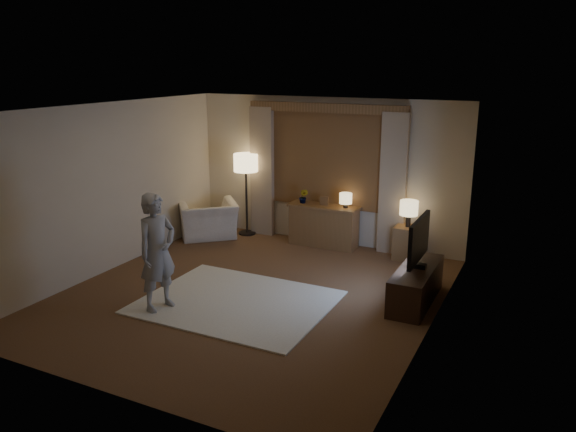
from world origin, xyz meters
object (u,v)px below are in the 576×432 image
Objects in this scene: side_table at (407,243)px; armchair at (208,220)px; person at (157,252)px; tv_stand at (416,285)px; sideboard at (324,227)px.

armchair is at bearing -173.15° from side_table.
armchair reaches higher than side_table.
tv_stand is at bearing -47.18° from person.
person is at bearing 70.91° from armchair.
tv_stand is at bearing -71.41° from side_table.
side_table is 0.36× the size of person.
sideboard reaches higher than tv_stand.
side_table is at bearing -22.64° from person.
sideboard is 1.16× the size of armchair.
sideboard is 1.52m from side_table.
side_table is 1.77m from tv_stand.
side_table is (1.52, -0.05, -0.07)m from sideboard.
armchair is at bearing -167.11° from sideboard.
armchair is 0.66× the size of person.
side_table reaches higher than tv_stand.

